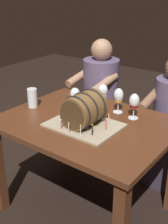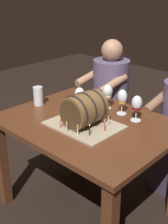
# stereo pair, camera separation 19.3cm
# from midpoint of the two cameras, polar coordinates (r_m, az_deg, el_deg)

# --- Properties ---
(ground_plane) EXTENTS (8.00, 8.00, 0.00)m
(ground_plane) POSITION_cam_midpoint_polar(r_m,az_deg,el_deg) (2.46, -1.96, -17.93)
(ground_plane) COLOR black
(dining_table) EXTENTS (1.17, 0.90, 0.76)m
(dining_table) POSITION_cam_midpoint_polar(r_m,az_deg,el_deg) (2.10, -2.20, -4.81)
(dining_table) COLOR #562D19
(dining_table) RESTS_ON ground
(barrel_cake) EXTENTS (0.46, 0.35, 0.24)m
(barrel_cake) POSITION_cam_midpoint_polar(r_m,az_deg,el_deg) (1.93, -2.86, 0.09)
(barrel_cake) COLOR tan
(barrel_cake) RESTS_ON dining_table
(wine_glass_amber) EXTENTS (0.07, 0.07, 0.18)m
(wine_glass_amber) POSITION_cam_midpoint_polar(r_m,az_deg,el_deg) (2.14, 4.10, 2.96)
(wine_glass_amber) COLOR white
(wine_glass_amber) RESTS_ON dining_table
(wine_glass_white) EXTENTS (0.08, 0.08, 0.19)m
(wine_glass_white) POSITION_cam_midpoint_polar(r_m,az_deg,el_deg) (2.22, 1.13, 3.96)
(wine_glass_white) COLOR white
(wine_glass_white) RESTS_ON dining_table
(wine_glass_empty) EXTENTS (0.07, 0.07, 0.16)m
(wine_glass_empty) POSITION_cam_midpoint_polar(r_m,az_deg,el_deg) (2.22, -4.24, 3.40)
(wine_glass_empty) COLOR white
(wine_glass_empty) RESTS_ON dining_table
(wine_glass_red) EXTENTS (0.07, 0.07, 0.18)m
(wine_glass_red) POSITION_cam_midpoint_polar(r_m,az_deg,el_deg) (2.05, 6.99, 1.85)
(wine_glass_red) COLOR white
(wine_glass_red) RESTS_ON dining_table
(beer_pint) EXTENTS (0.07, 0.07, 0.15)m
(beer_pint) POSITION_cam_midpoint_polar(r_m,az_deg,el_deg) (2.31, -12.25, 2.44)
(beer_pint) COLOR white
(beer_pint) RESTS_ON dining_table
(person_seated_left) EXTENTS (0.39, 0.48, 1.19)m
(person_seated_left) POSITION_cam_midpoint_polar(r_m,az_deg,el_deg) (2.83, 1.16, 0.93)
(person_seated_left) COLOR #372D40
(person_seated_left) RESTS_ON ground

